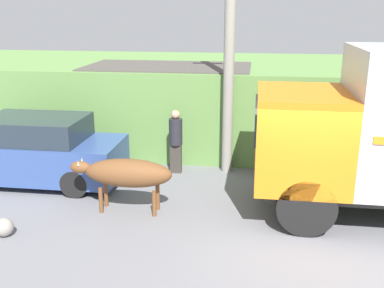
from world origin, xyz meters
The scene contains 8 objects.
ground_plane centered at (0.00, 0.00, 0.00)m, with size 60.00×60.00×0.00m, color slate.
hillside_embankment centered at (0.00, 6.79, 1.28)m, with size 32.00×6.26×2.55m.
building_backdrop centered at (-3.64, 5.19, 1.31)m, with size 4.90×2.70×2.59m.
brown_cow centered at (-3.67, 0.56, 0.87)m, with size 2.24×0.62×1.19m.
parked_suv centered at (-6.45, 1.90, 0.81)m, with size 4.46×1.80×1.69m.
pedestrian_on_hill centered at (-3.05, 3.10, 0.94)m, with size 0.37×0.37×1.71m.
utility_pole centered at (-1.72, 3.40, 3.30)m, with size 0.90×0.27×6.42m.
roadside_rock centered at (-5.73, -0.87, 0.18)m, with size 0.37×0.37×0.37m.
Camera 1 is at (-1.02, -8.11, 4.24)m, focal length 42.00 mm.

